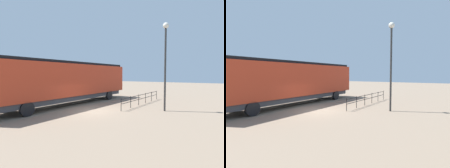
# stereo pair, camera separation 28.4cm
# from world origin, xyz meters

# --- Properties ---
(ground_plane) EXTENTS (120.00, 120.00, 0.00)m
(ground_plane) POSITION_xyz_m (0.00, 0.00, 0.00)
(ground_plane) COLOR #84705B
(locomotive) EXTENTS (3.10, 16.69, 4.34)m
(locomotive) POSITION_xyz_m (-4.09, 1.57, 2.43)
(locomotive) COLOR red
(locomotive) RESTS_ON ground_plane
(lamp_post) EXTENTS (0.49, 0.49, 7.35)m
(lamp_post) POSITION_xyz_m (5.14, 3.29, 4.91)
(lamp_post) COLOR #2D2D2D
(lamp_post) RESTS_ON ground_plane
(platform_fence) EXTENTS (0.05, 8.67, 1.08)m
(platform_fence) POSITION_xyz_m (2.12, 5.50, 0.70)
(platform_fence) COLOR black
(platform_fence) RESTS_ON ground_plane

